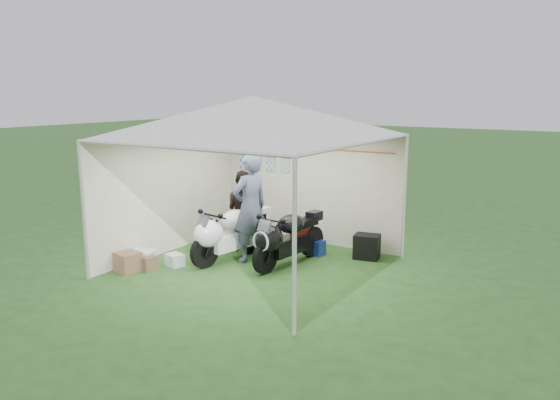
% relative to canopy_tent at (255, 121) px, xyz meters
% --- Properties ---
extents(ground, '(80.00, 80.00, 0.00)m').
position_rel_canopy_tent_xyz_m(ground, '(0.00, -0.03, -2.58)').
color(ground, '#254A1D').
rests_on(ground, ground).
extents(canopy_tent, '(5.66, 5.66, 3.00)m').
position_rel_canopy_tent_xyz_m(canopy_tent, '(0.00, 0.00, 0.00)').
color(canopy_tent, silver).
rests_on(canopy_tent, ground).
extents(motorcycle_white, '(0.67, 1.94, 0.96)m').
position_rel_canopy_tent_xyz_m(motorcycle_white, '(-0.61, 0.03, -2.04)').
color(motorcycle_white, black).
rests_on(motorcycle_white, ground).
extents(motorcycle_black, '(0.57, 1.92, 0.94)m').
position_rel_canopy_tent_xyz_m(motorcycle_black, '(0.42, 0.33, -2.05)').
color(motorcycle_black, black).
rests_on(motorcycle_black, ground).
extents(paddock_stand, '(0.41, 0.29, 0.29)m').
position_rel_canopy_tent_xyz_m(paddock_stand, '(0.53, 1.20, -2.43)').
color(paddock_stand, blue).
rests_on(paddock_stand, ground).
extents(person_dark_jacket, '(0.86, 0.71, 1.59)m').
position_rel_canopy_tent_xyz_m(person_dark_jacket, '(-0.79, 0.74, -1.78)').
color(person_dark_jacket, black).
rests_on(person_dark_jacket, ground).
extents(person_blue_jacket, '(0.68, 0.84, 2.01)m').
position_rel_canopy_tent_xyz_m(person_blue_jacket, '(-0.28, 0.24, -1.57)').
color(person_blue_jacket, slate).
rests_on(person_blue_jacket, ground).
extents(equipment_box, '(0.52, 0.45, 0.46)m').
position_rel_canopy_tent_xyz_m(equipment_box, '(1.48, 1.51, -2.35)').
color(equipment_box, black).
rests_on(equipment_box, ground).
extents(crate_0, '(0.46, 0.37, 0.29)m').
position_rel_canopy_tent_xyz_m(crate_0, '(-1.75, -1.05, -2.43)').
color(crate_0, silver).
rests_on(crate_0, ground).
extents(crate_1, '(0.44, 0.44, 0.34)m').
position_rel_canopy_tent_xyz_m(crate_1, '(-1.73, -1.40, -2.41)').
color(crate_1, brown).
rests_on(crate_1, ground).
extents(crate_2, '(0.35, 0.32, 0.22)m').
position_rel_canopy_tent_xyz_m(crate_2, '(-1.25, -0.75, -2.46)').
color(crate_2, silver).
rests_on(crate_2, ground).
extents(crate_3, '(0.41, 0.32, 0.25)m').
position_rel_canopy_tent_xyz_m(crate_3, '(-1.56, -1.14, -2.45)').
color(crate_3, brown).
rests_on(crate_3, ground).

